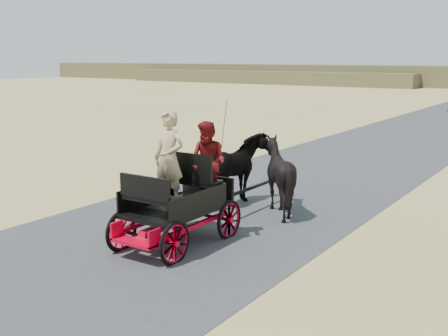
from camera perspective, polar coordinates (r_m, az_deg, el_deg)
The scene contains 8 objects.
ground at distance 9.68m, azimuth -15.03°, elevation -10.29°, with size 140.00×140.00×0.00m, color tan.
road at distance 9.68m, azimuth -15.03°, elevation -10.26°, with size 6.00×140.00×0.01m, color #38383A.
ridge_near at distance 73.79m, azimuth 3.76°, elevation 9.18°, with size 40.00×4.00×1.60m, color brown.
carriage at distance 10.69m, azimuth -4.79°, elevation -5.82°, with size 1.30×2.40×0.72m, color black, non-canonical shape.
horse_left at distance 13.25m, azimuth 1.38°, elevation -0.25°, with size 0.91×2.01×1.70m, color black.
horse_right at distance 12.71m, azimuth 5.58°, elevation -0.79°, with size 1.37×1.54×1.70m, color black.
driver_man at distance 10.55m, azimuth -5.59°, elevation 0.98°, with size 0.66×0.43×1.80m, color tan.
passenger_woman at distance 10.70m, azimuth -1.64°, elevation 0.57°, with size 0.77×0.60×1.58m, color #660C0F.
Camera 1 is at (6.88, -5.85, 3.50)m, focal length 45.00 mm.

